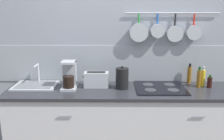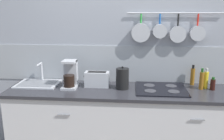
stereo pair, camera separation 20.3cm
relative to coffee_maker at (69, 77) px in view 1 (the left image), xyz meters
The scene contains 12 objects.
wall_back 0.79m from the coffee_maker, 23.96° to the left, with size 7.20×0.16×2.60m.
cabinet_base 0.91m from the coffee_maker, ahead, with size 2.70×0.60×0.86m.
countertop 0.70m from the coffee_maker, ahead, with size 2.74×0.62×0.03m.
sink_basin 0.43m from the coffee_maker, behind, with size 0.48×0.37×0.24m.
coffee_maker is the anchor object (origin of this frame).
toaster 0.31m from the coffee_maker, ahead, with size 0.29×0.13×0.18m.
kettle 0.59m from the coffee_maker, ahead, with size 0.14×0.14×0.26m.
cooktop 1.03m from the coffee_maker, ahead, with size 0.55×0.50×0.01m.
bottle_olive_oil 1.42m from the coffee_maker, ahead, with size 0.05×0.05×0.24m.
bottle_hot_sauce 1.47m from the coffee_maker, ahead, with size 0.05×0.05×0.24m.
bottle_sesame_oil 1.53m from the coffee_maker, ahead, with size 0.05×0.05×0.23m.
bottle_dish_soap 1.59m from the coffee_maker, ahead, with size 0.05×0.05×0.14m.
Camera 1 is at (-0.17, -2.64, 1.78)m, focal length 40.00 mm.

